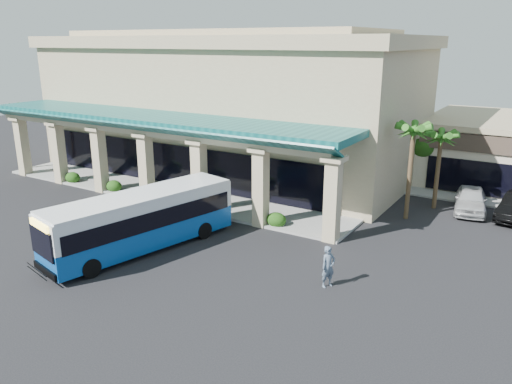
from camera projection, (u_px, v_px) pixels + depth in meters
The scene contains 10 objects.
ground at pixel (185, 250), 26.17m from camera, with size 110.00×110.00×0.00m, color black.
main_building at pixel (230, 102), 41.57m from camera, with size 30.80×14.80×11.35m, color tan, non-canonical shape.
arcade at pixel (157, 155), 34.90m from camera, with size 30.00×6.20×5.70m, color #0C4B4C, non-canonical shape.
palm_0 at pixel (410, 167), 29.90m from camera, with size 2.40×2.40×6.60m, color #275F19, non-canonical shape.
palm_1 at pixel (438, 165), 31.96m from camera, with size 2.40×2.40×5.80m, color #275F19, non-canonical shape.
palm_2 at pixel (24, 133), 41.87m from camera, with size 2.40×2.40×6.20m, color #275F19, non-canonical shape.
broadleaf_tree at pixel (425, 155), 37.18m from camera, with size 2.60×2.60×4.81m, color #1B400E, non-canonical shape.
transit_bus at pixel (142, 222), 25.90m from camera, with size 2.53×10.87×3.04m, color #0D499A, non-canonical shape.
pedestrian at pixel (328, 267), 22.04m from camera, with size 0.70×0.46×1.92m, color slate.
car_silver at pixel (471, 200), 31.89m from camera, with size 1.88×4.67×1.59m, color silver.
Camera 1 is at (15.86, -18.60, 10.52)m, focal length 35.00 mm.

